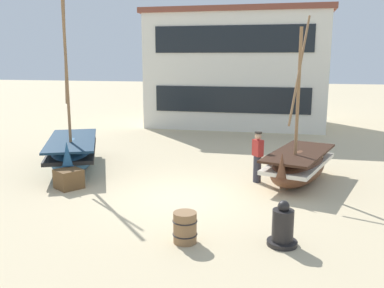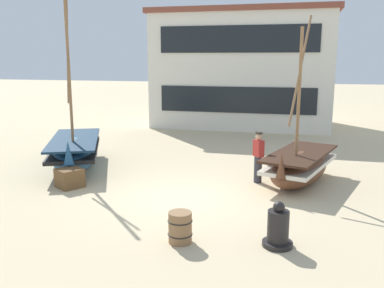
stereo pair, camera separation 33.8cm
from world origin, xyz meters
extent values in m
plane|color=#CCB78E|center=(0.00, 0.00, 0.00)|extent=(120.00, 120.00, 0.00)
ellipsoid|color=brown|center=(3.29, 2.30, 0.52)|extent=(2.51, 4.02, 1.04)
cube|color=silver|center=(3.29, 2.30, 0.65)|extent=(2.48, 3.88, 0.12)
cube|color=#351E13|center=(3.29, 2.30, 1.00)|extent=(2.53, 3.96, 0.07)
cone|color=brown|center=(2.76, 0.57, 0.99)|extent=(0.37, 0.37, 0.73)
cylinder|color=olive|center=(3.15, 1.85, 2.83)|extent=(0.10, 0.10, 4.21)
cylinder|color=olive|center=(3.15, 1.85, 3.69)|extent=(0.57, 1.66, 3.28)
cube|color=olive|center=(3.38, 2.57, 0.88)|extent=(1.37, 0.56, 0.06)
ellipsoid|color=#23517A|center=(-4.88, 2.42, 0.54)|extent=(3.39, 4.87, 1.09)
cube|color=black|center=(-4.88, 2.42, 0.68)|extent=(3.33, 4.71, 0.13)
cube|color=#132C43|center=(-4.88, 2.42, 1.05)|extent=(3.39, 4.80, 0.08)
cone|color=#23517A|center=(-3.96, 0.41, 1.03)|extent=(0.43, 0.43, 0.76)
cylinder|color=olive|center=(-4.64, 1.90, 3.48)|extent=(0.10, 0.10, 5.44)
cylinder|color=olive|center=(-4.64, 1.90, 4.42)|extent=(0.65, 1.33, 3.81)
cube|color=olive|center=(-5.02, 2.73, 0.93)|extent=(1.47, 0.78, 0.06)
cylinder|color=#33333D|center=(1.97, 2.05, 0.44)|extent=(0.26, 0.26, 0.88)
cube|color=#B22D28|center=(1.97, 2.05, 1.15)|extent=(0.40, 0.42, 0.54)
sphere|color=tan|center=(1.97, 2.05, 1.54)|extent=(0.22, 0.22, 0.22)
cylinder|color=#2D2823|center=(1.97, 2.05, 1.66)|extent=(0.24, 0.24, 0.05)
cylinder|color=black|center=(2.85, -2.68, 0.05)|extent=(0.67, 0.67, 0.10)
cylinder|color=black|center=(2.85, -2.68, 0.45)|extent=(0.47, 0.47, 0.71)
sphere|color=black|center=(2.85, -2.68, 0.89)|extent=(0.26, 0.26, 0.26)
cylinder|color=olive|center=(0.74, -3.01, 0.35)|extent=(0.52, 0.52, 0.70)
torus|color=black|center=(0.74, -3.01, 0.50)|extent=(0.56, 0.56, 0.03)
torus|color=black|center=(0.74, -3.01, 0.20)|extent=(0.56, 0.56, 0.03)
cube|color=brown|center=(-3.76, 0.06, 0.30)|extent=(1.00, 1.00, 0.60)
cube|color=silver|center=(-0.16, 14.32, 3.24)|extent=(10.20, 5.52, 6.49)
cube|color=brown|center=(-0.16, 14.32, 6.64)|extent=(10.60, 5.74, 0.30)
cube|color=black|center=(-0.16, 11.53, 1.78)|extent=(8.56, 0.06, 1.43)
cube|color=black|center=(-0.16, 11.53, 5.03)|extent=(8.56, 0.06, 1.43)
camera|label=1|loc=(2.80, -11.47, 4.01)|focal=39.30mm
camera|label=2|loc=(3.13, -11.39, 4.01)|focal=39.30mm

